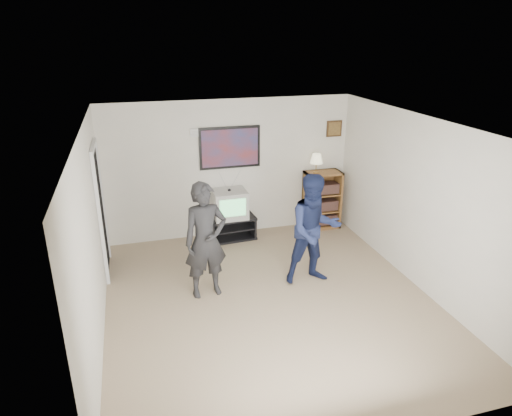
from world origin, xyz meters
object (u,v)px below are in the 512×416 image
media_stand (232,228)px  person_short (314,230)px  crt_television (230,204)px  person_tall (206,240)px  bookshelf (322,200)px

media_stand → person_short: person_short is taller
crt_television → person_short: size_ratio=0.35×
media_stand → person_tall: size_ratio=0.52×
media_stand → person_short: 2.11m
bookshelf → person_short: person_short is taller
crt_television → person_tall: 1.91m
crt_television → person_short: (0.87, -1.83, 0.17)m
person_tall → person_short: bearing=-9.4°
media_stand → person_tall: 2.02m
media_stand → bookshelf: 1.83m
bookshelf → person_tall: size_ratio=0.66×
crt_television → person_tall: size_ratio=0.35×
crt_television → bookshelf: 1.82m
bookshelf → person_tall: (-2.55, -1.81, 0.29)m
media_stand → crt_television: bearing=175.8°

